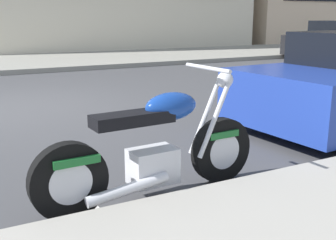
# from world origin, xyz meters

# --- Properties ---
(ground_plane) EXTENTS (260.00, 260.00, 0.00)m
(ground_plane) POSITION_xyz_m (0.00, 0.00, 0.00)
(ground_plane) COLOR #3D3D3F
(sidewalk_far_curb) EXTENTS (120.00, 5.00, 0.14)m
(sidewalk_far_curb) POSITION_xyz_m (12.00, 6.94, 0.07)
(sidewalk_far_curb) COLOR gray
(sidewalk_far_curb) RESTS_ON ground
(parking_stall_stripe) EXTENTS (0.12, 2.20, 0.01)m
(parking_stall_stripe) POSITION_xyz_m (0.00, -3.84, 0.00)
(parking_stall_stripe) COLOR silver
(parking_stall_stripe) RESTS_ON ground
(parked_motorcycle) EXTENTS (2.08, 0.62, 1.10)m
(parked_motorcycle) POSITION_xyz_m (0.56, -4.29, 0.42)
(parked_motorcycle) COLOR black
(parked_motorcycle) RESTS_ON ground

